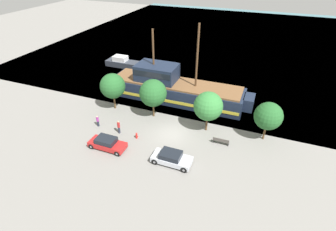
{
  "coord_description": "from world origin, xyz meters",
  "views": [
    {
      "loc": [
        9.08,
        -24.48,
        19.29
      ],
      "look_at": [
        -1.33,
        2.0,
        1.2
      ],
      "focal_mm": 28.0,
      "sensor_mm": 36.0,
      "label": 1
    }
  ],
  "objects_px": {
    "pirate_ship": "(173,88)",
    "fire_hydrant": "(137,135)",
    "parked_car_curb_mid": "(172,158)",
    "pedestrian_walking_far": "(98,121)",
    "moored_boat_dockside": "(122,62)",
    "bench_promenade_east": "(221,141)",
    "pedestrian_walking_near": "(119,127)",
    "parked_car_curb_front": "(107,143)"
  },
  "relations": [
    {
      "from": "parked_car_curb_mid",
      "to": "pedestrian_walking_near",
      "type": "height_order",
      "value": "pedestrian_walking_near"
    },
    {
      "from": "fire_hydrant",
      "to": "pedestrian_walking_near",
      "type": "height_order",
      "value": "pedestrian_walking_near"
    },
    {
      "from": "parked_car_curb_front",
      "to": "bench_promenade_east",
      "type": "bearing_deg",
      "value": 24.71
    },
    {
      "from": "pirate_ship",
      "to": "parked_car_curb_front",
      "type": "xyz_separation_m",
      "value": [
        -2.87,
        -13.78,
        -1.15
      ]
    },
    {
      "from": "pirate_ship",
      "to": "moored_boat_dockside",
      "type": "height_order",
      "value": "pirate_ship"
    },
    {
      "from": "parked_car_curb_front",
      "to": "parked_car_curb_mid",
      "type": "relative_size",
      "value": 1.02
    },
    {
      "from": "bench_promenade_east",
      "to": "pedestrian_walking_near",
      "type": "distance_m",
      "value": 12.41
    },
    {
      "from": "moored_boat_dockside",
      "to": "parked_car_curb_front",
      "type": "relative_size",
      "value": 1.53
    },
    {
      "from": "parked_car_curb_mid",
      "to": "pedestrian_walking_near",
      "type": "distance_m",
      "value": 8.4
    },
    {
      "from": "pirate_ship",
      "to": "pedestrian_walking_near",
      "type": "distance_m",
      "value": 11.21
    },
    {
      "from": "moored_boat_dockside",
      "to": "bench_promenade_east",
      "type": "height_order",
      "value": "moored_boat_dockside"
    },
    {
      "from": "pirate_ship",
      "to": "parked_car_curb_front",
      "type": "bearing_deg",
      "value": -101.76
    },
    {
      "from": "pedestrian_walking_near",
      "to": "bench_promenade_east",
      "type": "bearing_deg",
      "value": 11.21
    },
    {
      "from": "pirate_ship",
      "to": "pedestrian_walking_near",
      "type": "bearing_deg",
      "value": -106.31
    },
    {
      "from": "bench_promenade_east",
      "to": "pedestrian_walking_near",
      "type": "xyz_separation_m",
      "value": [
        -12.16,
        -2.41,
        0.47
      ]
    },
    {
      "from": "pirate_ship",
      "to": "pedestrian_walking_far",
      "type": "xyz_separation_m",
      "value": [
        -6.42,
        -10.39,
        -1.07
      ]
    },
    {
      "from": "bench_promenade_east",
      "to": "pedestrian_walking_far",
      "type": "xyz_separation_m",
      "value": [
        -15.45,
        -2.08,
        0.32
      ]
    },
    {
      "from": "parked_car_curb_front",
      "to": "pedestrian_walking_far",
      "type": "distance_m",
      "value": 4.91
    },
    {
      "from": "parked_car_curb_front",
      "to": "parked_car_curb_mid",
      "type": "distance_m",
      "value": 7.7
    },
    {
      "from": "moored_boat_dockside",
      "to": "fire_hydrant",
      "type": "xyz_separation_m",
      "value": [
        13.18,
        -19.67,
        -0.34
      ]
    },
    {
      "from": "parked_car_curb_mid",
      "to": "pedestrian_walking_far",
      "type": "relative_size",
      "value": 2.75
    },
    {
      "from": "moored_boat_dockside",
      "to": "bench_promenade_east",
      "type": "xyz_separation_m",
      "value": [
        22.83,
        -17.07,
        -0.31
      ]
    },
    {
      "from": "parked_car_curb_front",
      "to": "pedestrian_walking_far",
      "type": "height_order",
      "value": "pedestrian_walking_far"
    },
    {
      "from": "pirate_ship",
      "to": "fire_hydrant",
      "type": "bearing_deg",
      "value": -93.29
    },
    {
      "from": "bench_promenade_east",
      "to": "pedestrian_walking_far",
      "type": "height_order",
      "value": "pedestrian_walking_far"
    },
    {
      "from": "fire_hydrant",
      "to": "pedestrian_walking_far",
      "type": "relative_size",
      "value": 0.5
    },
    {
      "from": "parked_car_curb_front",
      "to": "pedestrian_walking_far",
      "type": "relative_size",
      "value": 2.8
    },
    {
      "from": "parked_car_curb_front",
      "to": "fire_hydrant",
      "type": "relative_size",
      "value": 5.61
    },
    {
      "from": "pedestrian_walking_near",
      "to": "parked_car_curb_mid",
      "type": "bearing_deg",
      "value": -18.72
    },
    {
      "from": "pirate_ship",
      "to": "parked_car_curb_mid",
      "type": "bearing_deg",
      "value": -70.24
    },
    {
      "from": "fire_hydrant",
      "to": "bench_promenade_east",
      "type": "bearing_deg",
      "value": 15.03
    },
    {
      "from": "moored_boat_dockside",
      "to": "fire_hydrant",
      "type": "bearing_deg",
      "value": -56.17
    },
    {
      "from": "pirate_ship",
      "to": "parked_car_curb_mid",
      "type": "relative_size",
      "value": 5.04
    },
    {
      "from": "parked_car_curb_front",
      "to": "bench_promenade_east",
      "type": "distance_m",
      "value": 13.1
    },
    {
      "from": "pedestrian_walking_near",
      "to": "parked_car_curb_front",
      "type": "bearing_deg",
      "value": -85.05
    },
    {
      "from": "pedestrian_walking_near",
      "to": "fire_hydrant",
      "type": "bearing_deg",
      "value": -4.15
    },
    {
      "from": "parked_car_curb_mid",
      "to": "pedestrian_walking_far",
      "type": "bearing_deg",
      "value": 164.93
    },
    {
      "from": "pirate_ship",
      "to": "parked_car_curb_mid",
      "type": "distance_m",
      "value": 14.3
    },
    {
      "from": "parked_car_curb_mid",
      "to": "fire_hydrant",
      "type": "distance_m",
      "value": 6.0
    },
    {
      "from": "pirate_ship",
      "to": "pedestrian_walking_near",
      "type": "xyz_separation_m",
      "value": [
        -3.14,
        -10.72,
        -0.92
      ]
    },
    {
      "from": "bench_promenade_east",
      "to": "pedestrian_walking_near",
      "type": "bearing_deg",
      "value": -168.79
    },
    {
      "from": "parked_car_curb_front",
      "to": "pedestrian_walking_near",
      "type": "relative_size",
      "value": 2.41
    }
  ]
}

